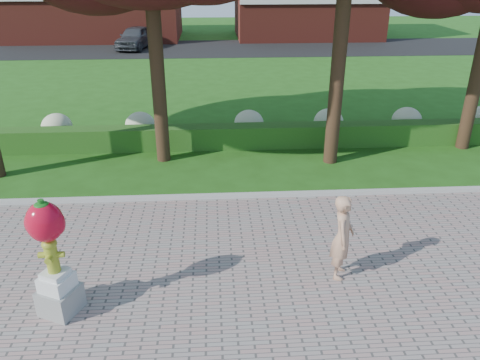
% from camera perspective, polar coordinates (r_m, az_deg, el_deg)
% --- Properties ---
extents(ground, '(100.00, 100.00, 0.00)m').
position_cam_1_polar(ground, '(10.47, -1.01, -9.89)').
color(ground, '#215014').
rests_on(ground, ground).
extents(curb, '(40.00, 0.18, 0.15)m').
position_cam_1_polar(curb, '(13.00, -1.61, -2.03)').
color(curb, '#ADADA5').
rests_on(curb, ground).
extents(lawn_hedge, '(24.00, 0.70, 0.80)m').
position_cam_1_polar(lawn_hedge, '(16.55, -2.11, 5.29)').
color(lawn_hedge, '#154A15').
rests_on(lawn_hedge, ground).
extents(hydrangea_row, '(20.10, 1.10, 0.99)m').
position_cam_1_polar(hydrangea_row, '(17.47, -0.32, 6.90)').
color(hydrangea_row, '#B6BD91').
rests_on(hydrangea_row, ground).
extents(street, '(50.00, 8.00, 0.02)m').
position_cam_1_polar(street, '(37.06, -3.03, 15.74)').
color(street, black).
rests_on(street, ground).
extents(hydrant_sculpture, '(0.84, 0.84, 2.35)m').
position_cam_1_polar(hydrant_sculpture, '(9.02, -21.99, -8.49)').
color(hydrant_sculpture, gray).
rests_on(hydrant_sculpture, walkway).
extents(woman, '(0.63, 0.77, 1.84)m').
position_cam_1_polar(woman, '(9.73, 12.38, -6.79)').
color(woman, tan).
rests_on(woman, walkway).
extents(parked_car, '(2.87, 5.08, 1.63)m').
position_cam_1_polar(parked_car, '(37.63, -12.65, 16.62)').
color(parked_car, '#42454A').
rests_on(parked_car, street).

